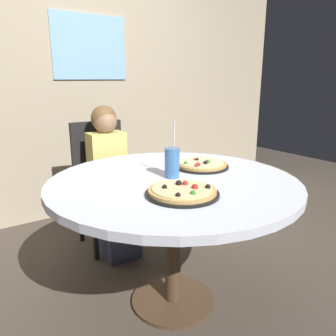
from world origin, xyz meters
The scene contains 8 objects.
ground_plane centered at (0.00, 0.00, 0.00)m, with size 8.00×8.00×0.00m, color #4C4238.
wall_with_window centered at (0.00, 1.70, 1.45)m, with size 5.20×0.14×2.90m.
dining_table centered at (0.00, 0.00, 0.66)m, with size 1.32×1.32×0.75m.
chair_wooden centered at (0.00, 0.94, 0.53)m, with size 0.42×0.42×0.95m.
diner_child centered at (0.00, 0.76, 0.48)m, with size 0.27×0.42×1.08m.
pizza_veggie centered at (-0.11, -0.22, 0.77)m, with size 0.34×0.34×0.05m.
pizza_cheese centered at (0.28, 0.10, 0.77)m, with size 0.33×0.33×0.05m.
soda_cup centered at (0.01, 0.03, 0.83)m, with size 0.08×0.08×0.31m.
Camera 1 is at (-0.98, -1.36, 1.27)m, focal length 35.46 mm.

